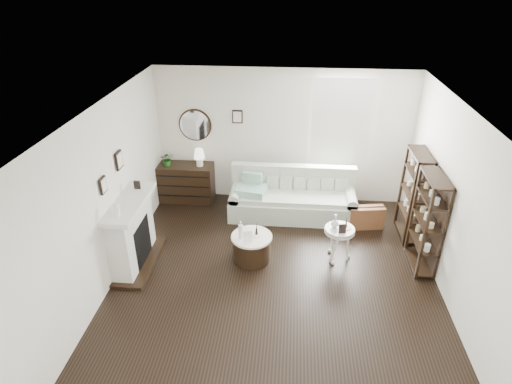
# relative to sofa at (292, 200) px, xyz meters

# --- Properties ---
(room) EXTENTS (5.50, 5.50, 5.50)m
(room) POSITION_rel_sofa_xyz_m (0.50, 0.63, 1.29)
(room) COLOR black
(room) RESTS_ON ground
(fireplace) EXTENTS (0.50, 1.40, 1.84)m
(fireplace) POSITION_rel_sofa_xyz_m (-2.55, -1.77, 0.23)
(fireplace) COLOR silver
(fireplace) RESTS_ON ground
(shelf_unit_far) EXTENTS (0.30, 0.80, 1.60)m
(shelf_unit_far) POSITION_rel_sofa_xyz_m (2.10, -0.52, 0.49)
(shelf_unit_far) COLOR black
(shelf_unit_far) RESTS_ON ground
(shelf_unit_near) EXTENTS (0.30, 0.80, 1.60)m
(shelf_unit_near) POSITION_rel_sofa_xyz_m (2.10, -1.42, 0.49)
(shelf_unit_near) COLOR black
(shelf_unit_near) RESTS_ON ground
(sofa) EXTENTS (2.41, 0.83, 0.94)m
(sofa) POSITION_rel_sofa_xyz_m (0.00, 0.00, 0.00)
(sofa) COLOR #B4C1AC
(sofa) RESTS_ON ground
(quilt) EXTENTS (0.62, 0.54, 0.14)m
(quilt) POSITION_rel_sofa_xyz_m (-0.79, -0.12, 0.24)
(quilt) COLOR #27905F
(quilt) RESTS_ON sofa
(suitcase) EXTENTS (0.67, 0.31, 0.43)m
(suitcase) POSITION_rel_sofa_xyz_m (1.37, -0.37, -0.09)
(suitcase) COLOR brown
(suitcase) RESTS_ON ground
(dresser) EXTENTS (1.18, 0.51, 0.79)m
(dresser) POSITION_rel_sofa_xyz_m (-2.22, 0.40, 0.08)
(dresser) COLOR black
(dresser) RESTS_ON ground
(table_lamp) EXTENTS (0.29, 0.29, 0.36)m
(table_lamp) POSITION_rel_sofa_xyz_m (-1.88, 0.40, 0.66)
(table_lamp) COLOR white
(table_lamp) RESTS_ON dresser
(potted_plant) EXTENTS (0.31, 0.28, 0.29)m
(potted_plant) POSITION_rel_sofa_xyz_m (-2.52, 0.35, 0.62)
(potted_plant) COLOR #205E1A
(potted_plant) RESTS_ON dresser
(drum_table) EXTENTS (0.67, 0.67, 0.47)m
(drum_table) POSITION_rel_sofa_xyz_m (-0.64, -1.54, -0.07)
(drum_table) COLOR black
(drum_table) RESTS_ON ground
(pedestal_table) EXTENTS (0.49, 0.49, 0.60)m
(pedestal_table) POSITION_rel_sofa_xyz_m (0.77, -1.39, 0.23)
(pedestal_table) COLOR white
(pedestal_table) RESTS_ON ground
(eiffel_drum) EXTENTS (0.13, 0.13, 0.19)m
(eiffel_drum) POSITION_rel_sofa_xyz_m (-0.57, -1.49, 0.25)
(eiffel_drum) COLOR black
(eiffel_drum) RESTS_ON drum_table
(bottle_drum) EXTENTS (0.07, 0.07, 0.31)m
(bottle_drum) POSITION_rel_sofa_xyz_m (-0.81, -1.61, 0.31)
(bottle_drum) COLOR silver
(bottle_drum) RESTS_ON drum_table
(card_frame_drum) EXTENTS (0.15, 0.09, 0.19)m
(card_frame_drum) POSITION_rel_sofa_xyz_m (-0.69, -1.71, 0.25)
(card_frame_drum) COLOR white
(card_frame_drum) RESTS_ON drum_table
(eiffel_ped) EXTENTS (0.10, 0.10, 0.18)m
(eiffel_ped) POSITION_rel_sofa_xyz_m (0.87, -1.35, 0.37)
(eiffel_ped) COLOR black
(eiffel_ped) RESTS_ON pedestal_table
(flask_ped) EXTENTS (0.13, 0.13, 0.24)m
(flask_ped) POSITION_rel_sofa_xyz_m (0.69, -1.37, 0.41)
(flask_ped) COLOR silver
(flask_ped) RESTS_ON pedestal_table
(card_frame_ped) EXTENTS (0.12, 0.06, 0.15)m
(card_frame_ped) POSITION_rel_sofa_xyz_m (0.80, -1.52, 0.36)
(card_frame_ped) COLOR black
(card_frame_ped) RESTS_ON pedestal_table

